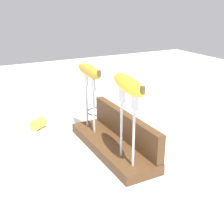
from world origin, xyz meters
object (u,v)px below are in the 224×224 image
fork_stand_left (90,98)px  fork_stand_right (128,121)px  banana_raised_left (89,71)px  banana_chunk_near (39,123)px  banana_raised_right (128,84)px  fork_fallen_near (67,105)px  wire_coil (99,111)px

fork_stand_left → fork_stand_right: fork_stand_right is taller
banana_raised_left → banana_chunk_near: size_ratio=2.68×
banana_raised_left → banana_raised_right: (0.25, 0.00, 0.02)m
fork_fallen_near → banana_raised_left: bearing=-5.4°
banana_raised_right → fork_stand_left: bearing=-180.0°
fork_stand_right → banana_raised_left: 0.26m
banana_raised_left → wire_coil: 0.34m
fork_stand_right → wire_coil: bearing=163.7°
banana_raised_left → fork_fallen_near: (-0.34, 0.03, -0.23)m
fork_stand_left → fork_stand_right: 0.25m
fork_stand_left → banana_raised_left: 0.09m
fork_stand_left → banana_chunk_near: 0.25m
fork_fallen_near → banana_chunk_near: size_ratio=2.56×
fork_stand_right → wire_coil: size_ratio=1.85×
fork_stand_right → banana_chunk_near: fork_stand_right is taller
fork_stand_left → wire_coil: (-0.21, 0.13, -0.14)m
fork_stand_right → banana_chunk_near: bearing=-160.5°
banana_raised_left → wire_coil: (-0.21, 0.13, -0.23)m
banana_raised_right → wire_coil: banana_raised_right is taller
banana_raised_left → fork_stand_left: bearing=-2.1°
banana_raised_right → fork_fallen_near: banana_raised_right is taller
fork_fallen_near → banana_chunk_near: banana_chunk_near is taller
fork_fallen_near → fork_stand_right: bearing=-3.1°
fork_stand_right → wire_coil: (-0.45, 0.13, -0.15)m
banana_raised_right → banana_chunk_near: (-0.40, -0.14, -0.23)m
fork_fallen_near → wire_coil: size_ratio=1.56×
banana_raised_right → fork_fallen_near: size_ratio=1.10×
banana_chunk_near → wire_coil: bearing=100.6°
banana_raised_right → fork_fallen_near: bearing=176.9°
fork_fallen_near → banana_chunk_near: (0.18, -0.17, 0.02)m
banana_raised_right → fork_fallen_near: 0.64m
banana_raised_right → banana_raised_left: bearing=-180.0°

